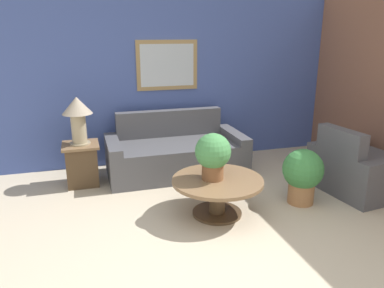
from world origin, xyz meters
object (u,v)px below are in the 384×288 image
Objects in this scene: couch_main at (176,154)px; potted_plant_floor at (303,173)px; side_table at (82,164)px; table_lamp at (77,113)px; armchair at (359,170)px; coffee_table at (218,189)px; potted_plant_on_table at (213,154)px.

couch_main reaches higher than potted_plant_floor.
side_table is 0.90× the size of table_lamp.
table_lamp is 2.98m from potted_plant_floor.
side_table is 0.71m from table_lamp.
couch_main and armchair have the same top height.
coffee_table is 1.62× the size of table_lamp.
potted_plant_floor is at bearing -0.54° from coffee_table.
coffee_table is at bearing -43.20° from side_table.
coffee_table is (0.13, -1.45, 0.03)m from couch_main.
coffee_table is 2.01m from side_table.
potted_plant_on_table reaches higher than coffee_table.
couch_main is 1.45m from coffee_table.
side_table is 0.84× the size of potted_plant_floor.
potted_plant_on_table is 0.77× the size of potted_plant_floor.
potted_plant_floor is (2.56, -1.39, 0.09)m from side_table.
table_lamp is 0.93× the size of potted_plant_floor.
potted_plant_floor is (1.22, -1.46, 0.10)m from couch_main.
potted_plant_on_table reaches higher than side_table.
coffee_table is 1.96× the size of potted_plant_on_table.
couch_main is at bearing 3.01° from side_table.
table_lamp is at bearing 63.37° from armchair.
couch_main is 1.49m from potted_plant_on_table.
table_lamp is at bearing 136.80° from coffee_table.
armchair is 0.94m from potted_plant_floor.
potted_plant_floor is at bearing -1.67° from potted_plant_on_table.
side_table reaches higher than coffee_table.
couch_main is 1.92× the size of coffee_table.
coffee_table is 1.79× the size of side_table.
table_lamp is 1.21× the size of potted_plant_on_table.
potted_plant_on_table is (1.41, -1.35, -0.27)m from table_lamp.
armchair is (2.15, -1.34, 0.00)m from couch_main.
side_table is at bearing -176.99° from couch_main.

